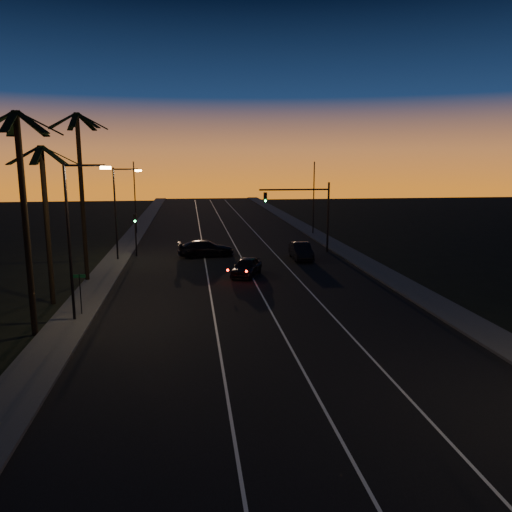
{
  "coord_description": "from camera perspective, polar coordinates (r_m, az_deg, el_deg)",
  "views": [
    {
      "loc": [
        -4.28,
        -8.57,
        9.1
      ],
      "look_at": [
        -0.34,
        21.01,
        3.39
      ],
      "focal_mm": 35.0,
      "sensor_mm": 36.0,
      "label": 1
    }
  ],
  "objects": [
    {
      "name": "sidewalk_left",
      "position": [
        40.21,
        -17.3,
        -2.63
      ],
      "size": [
        2.4,
        170.0,
        0.16
      ],
      "primitive_type": "cube",
      "color": "#373634",
      "rests_on": "ground"
    },
    {
      "name": "street_sign",
      "position": [
        31.19,
        -19.45,
        -3.61
      ],
      "size": [
        0.7,
        0.06,
        2.6
      ],
      "color": "black",
      "rests_on": "ground"
    },
    {
      "name": "lane_stripe_left",
      "position": [
        39.65,
        -5.53,
        -2.46
      ],
      "size": [
        0.12,
        160.0,
        0.01
      ],
      "primitive_type": "cube",
      "color": "silver",
      "rests_on": "road"
    },
    {
      "name": "lane_stripe_mid",
      "position": [
        39.91,
        -0.5,
        -2.32
      ],
      "size": [
        0.12,
        160.0,
        0.01
      ],
      "primitive_type": "cube",
      "color": "silver",
      "rests_on": "road"
    },
    {
      "name": "sidewalk_right",
      "position": [
        42.53,
        13.96,
        -1.74
      ],
      "size": [
        2.4,
        170.0,
        0.16
      ],
      "primitive_type": "cube",
      "color": "#373634",
      "rests_on": "ground"
    },
    {
      "name": "far_pole_right",
      "position": [
        62.64,
        6.61,
        6.55
      ],
      "size": [
        0.14,
        0.14,
        9.0
      ],
      "primitive_type": "cylinder",
      "color": "black",
      "rests_on": "ground"
    },
    {
      "name": "palm_near",
      "position": [
        27.92,
        -25.03,
        5.66
      ],
      "size": [
        4.25,
        4.16,
        11.53
      ],
      "color": "black",
      "rests_on": "ground"
    },
    {
      "name": "road",
      "position": [
        39.86,
        -1.22,
        -2.36
      ],
      "size": [
        20.0,
        170.0,
        0.01
      ],
      "primitive_type": "cube",
      "color": "black",
      "rests_on": "ground"
    },
    {
      "name": "far_pole_left",
      "position": [
        64.09,
        -13.66,
        6.41
      ],
      "size": [
        0.14,
        0.14,
        9.0
      ],
      "primitive_type": "cylinder",
      "color": "black",
      "rests_on": "ground"
    },
    {
      "name": "palm_far",
      "position": [
        39.41,
        -19.37,
        8.07
      ],
      "size": [
        4.25,
        4.16,
        12.53
      ],
      "color": "black",
      "rests_on": "ground"
    },
    {
      "name": "right_car",
      "position": [
        46.87,
        5.16,
        0.57
      ],
      "size": [
        1.78,
        4.75,
        1.55
      ],
      "color": "black",
      "rests_on": "road"
    },
    {
      "name": "streetlight_left_near",
      "position": [
        29.53,
        -20.1,
        2.83
      ],
      "size": [
        2.55,
        0.26,
        9.0
      ],
      "color": "black",
      "rests_on": "ground"
    },
    {
      "name": "streetlight_left_far",
      "position": [
        47.19,
        -15.43,
        5.54
      ],
      "size": [
        2.55,
        0.26,
        8.5
      ],
      "color": "black",
      "rests_on": "ground"
    },
    {
      "name": "lead_car",
      "position": [
        39.93,
        -1.1,
        -1.24
      ],
      "size": [
        3.38,
        5.07,
        1.47
      ],
      "color": "black",
      "rests_on": "road"
    },
    {
      "name": "palm_mid",
      "position": [
        33.89,
        -22.91,
        5.17
      ],
      "size": [
        4.25,
        4.16,
        10.03
      ],
      "color": "black",
      "rests_on": "ground"
    },
    {
      "name": "signal_mast",
      "position": [
        50.08,
        5.66,
        5.84
      ],
      "size": [
        7.1,
        0.41,
        7.0
      ],
      "color": "black",
      "rests_on": "ground"
    },
    {
      "name": "cross_car",
      "position": [
        48.25,
        -5.76,
        0.87
      ],
      "size": [
        5.66,
        2.9,
        1.57
      ],
      "color": "black",
      "rests_on": "road"
    },
    {
      "name": "signal_post",
      "position": [
        49.23,
        -13.63,
        3.28
      ],
      "size": [
        0.28,
        0.37,
        4.2
      ],
      "color": "black",
      "rests_on": "ground"
    },
    {
      "name": "lane_stripe_right",
      "position": [
        40.48,
        4.42,
        -2.16
      ],
      "size": [
        0.12,
        160.0,
        0.01
      ],
      "primitive_type": "cube",
      "color": "silver",
      "rests_on": "road"
    }
  ]
}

